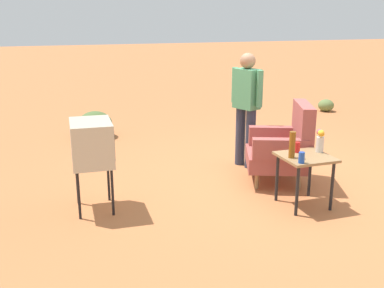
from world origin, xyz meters
TOP-DOWN VIEW (x-y plane):
  - ground_plane at (0.00, 0.00)m, footprint 60.00×60.00m
  - armchair at (0.17, 0.03)m, footprint 1.00×1.01m
  - side_table at (0.92, -0.13)m, footprint 0.56×0.56m
  - tv_on_stand at (0.26, -2.44)m, footprint 0.62×0.48m
  - person_standing at (-0.62, -0.15)m, footprint 0.54×0.33m
  - soda_can_red at (0.77, -0.16)m, footprint 0.07×0.07m
  - soda_can_blue at (1.13, -0.32)m, footprint 0.07×0.07m
  - bottle_tall_amber at (0.93, -0.32)m, footprint 0.07×0.07m
  - flower_vase at (0.84, 0.10)m, footprint 0.15×0.09m
  - shrub_mid at (-3.62, 3.31)m, footprint 0.36×0.36m
  - shrub_far at (-2.98, -2.02)m, footprint 0.62×0.62m

SIDE VIEW (x-z plane):
  - ground_plane at x=0.00m, z-range 0.00..0.00m
  - shrub_mid at x=-3.62m, z-range 0.00..0.28m
  - shrub_far at x=-2.98m, z-range 0.00..0.48m
  - armchair at x=0.17m, z-range -0.03..1.03m
  - side_table at x=0.92m, z-range 0.21..0.82m
  - soda_can_red at x=0.77m, z-range 0.60..0.73m
  - soda_can_blue at x=1.13m, z-range 0.60..0.73m
  - flower_vase at x=0.84m, z-range 0.62..0.88m
  - bottle_tall_amber at x=0.93m, z-range 0.60..0.90m
  - tv_on_stand at x=0.26m, z-range 0.27..1.30m
  - person_standing at x=-0.62m, z-range 0.12..1.76m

